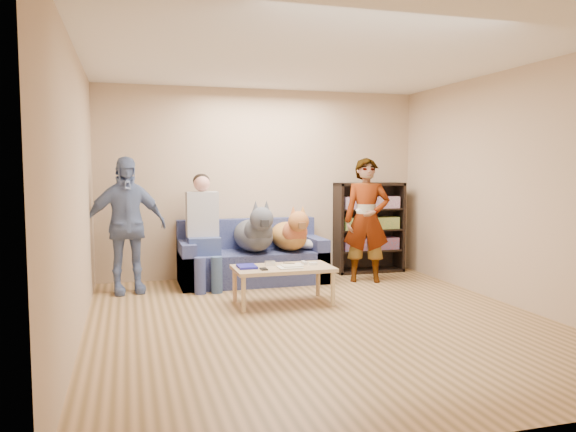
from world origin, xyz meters
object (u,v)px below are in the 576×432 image
object	(u,v)px
person_seated	(203,226)
coffee_table	(283,271)
dog_tan	(290,234)
person_standing_right	(367,220)
dog_gray	(255,233)
camera_silver	(270,263)
person_standing_left	(125,225)
notebook_blue	(247,267)
sofa	(251,261)
bookshelf	(369,225)

from	to	relation	value
person_seated	coffee_table	world-z (taller)	person_seated
person_seated	dog_tan	world-z (taller)	person_seated
person_standing_right	dog_tan	size ratio (longest dim) A/B	1.40
person_standing_right	dog_gray	xyz separation A→B (m)	(-1.47, 0.23, -0.15)
camera_silver	dog_tan	bearing A→B (deg)	61.72
dog_gray	camera_silver	bearing A→B (deg)	-92.77
camera_silver	coffee_table	xyz separation A→B (m)	(0.12, -0.12, -0.07)
person_standing_right	camera_silver	size ratio (longest dim) A/B	14.97
person_standing_right	person_standing_left	size ratio (longest dim) A/B	1.00
notebook_blue	sofa	bearing A→B (deg)	75.49
dog_tan	bookshelf	xyz separation A→B (m)	(1.31, 0.42, 0.03)
person_standing_right	person_standing_left	bearing A→B (deg)	-162.56
person_standing_left	coffee_table	distance (m)	2.04
person_standing_left	camera_silver	world-z (taller)	person_standing_left
sofa	bookshelf	xyz separation A→B (m)	(1.80, 0.23, 0.40)
sofa	person_seated	distance (m)	0.83
notebook_blue	coffee_table	size ratio (longest dim) A/B	0.24
person_standing_left	camera_silver	size ratio (longest dim) A/B	15.04
person_standing_right	bookshelf	world-z (taller)	person_standing_right
dog_gray	person_standing_right	bearing A→B (deg)	-8.70
sofa	dog_gray	size ratio (longest dim) A/B	1.48
dog_tan	coffee_table	world-z (taller)	dog_tan
bookshelf	sofa	bearing A→B (deg)	-172.60
bookshelf	person_standing_left	bearing A→B (deg)	-172.16
person_standing_right	person_seated	distance (m)	2.15
notebook_blue	camera_silver	bearing A→B (deg)	14.04
dog_tan	bookshelf	world-z (taller)	bookshelf
person_standing_right	person_seated	bearing A→B (deg)	-166.79
person_standing_left	bookshelf	size ratio (longest dim) A/B	1.27
person_standing_right	person_seated	xyz separation A→B (m)	(-2.13, 0.27, -0.05)
notebook_blue	person_seated	distance (m)	1.21
dog_gray	bookshelf	xyz separation A→B (m)	(1.79, 0.41, 0.01)
sofa	coffee_table	xyz separation A→B (m)	(0.08, -1.29, 0.09)
dog_gray	dog_tan	world-z (taller)	dog_gray
notebook_blue	camera_silver	size ratio (longest dim) A/B	2.36
person_standing_right	dog_tan	xyz separation A→B (m)	(-0.99, 0.21, -0.18)
person_standing_left	coffee_table	bearing A→B (deg)	-42.06
person_standing_left	dog_tan	bearing A→B (deg)	-8.66
person_standing_left	notebook_blue	bearing A→B (deg)	-48.06
person_standing_right	camera_silver	xyz separation A→B (m)	(-1.52, -0.77, -0.38)
coffee_table	person_standing_left	bearing A→B (deg)	147.89
person_standing_right	bookshelf	bearing A→B (deg)	83.74
notebook_blue	bookshelf	world-z (taller)	bookshelf
coffee_table	notebook_blue	bearing A→B (deg)	172.87
person_standing_left	bookshelf	distance (m)	3.44
notebook_blue	person_standing_left	bearing A→B (deg)	141.88
person_standing_left	dog_gray	world-z (taller)	person_standing_left
camera_silver	bookshelf	bearing A→B (deg)	37.32
person_standing_left	dog_gray	size ratio (longest dim) A/B	1.29
bookshelf	coffee_table	bearing A→B (deg)	-138.49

